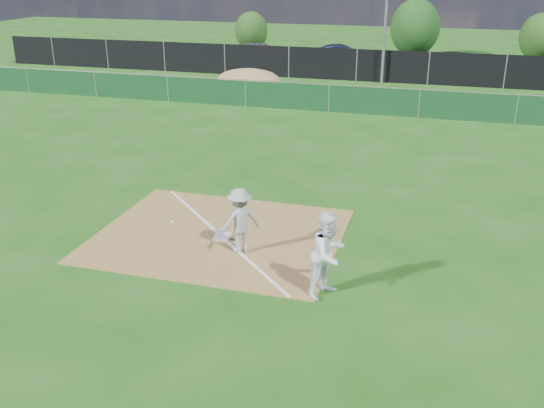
{
  "coord_description": "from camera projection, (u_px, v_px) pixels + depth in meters",
  "views": [
    {
      "loc": [
        5.14,
        -11.91,
        6.4
      ],
      "look_at": [
        1.38,
        1.0,
        1.0
      ],
      "focal_mm": 40.0,
      "sensor_mm": 36.0,
      "label": 1
    }
  ],
  "objects": [
    {
      "name": "tree_right",
      "position": [
        540.0,
        37.0,
        40.85
      ],
      "size": [
        2.72,
        2.72,
        3.23
      ],
      "color": "#382316",
      "rests_on": "ground"
    },
    {
      "name": "car_right",
      "position": [
        460.0,
        62.0,
        37.33
      ],
      "size": [
        4.55,
        3.15,
        1.22
      ],
      "primitive_type": "imported",
      "rotation": [
        0.0,
        0.0,
        1.95
      ],
      "color": "black",
      "rests_on": "parking_lot"
    },
    {
      "name": "play_at_first",
      "position": [
        240.0,
        221.0,
        14.02
      ],
      "size": [
        2.3,
        1.13,
        1.59
      ],
      "color": "#ADADAF",
      "rests_on": "infield_dirt"
    },
    {
      "name": "ground",
      "position": [
        303.0,
        141.0,
        23.24
      ],
      "size": [
        90.0,
        90.0,
        0.0
      ],
      "primitive_type": "plane",
      "color": "#1A4F10",
      "rests_on": "ground"
    },
    {
      "name": "runner",
      "position": [
        329.0,
        254.0,
        12.19
      ],
      "size": [
        1.03,
        1.11,
        1.84
      ],
      "primitive_type": "imported",
      "rotation": [
        0.0,
        0.0,
        1.09
      ],
      "color": "white",
      "rests_on": "ground"
    },
    {
      "name": "dirt_mound",
      "position": [
        249.0,
        80.0,
        31.89
      ],
      "size": [
        3.38,
        2.6,
        1.17
      ],
      "primitive_type": "ellipsoid",
      "color": "#977449",
      "rests_on": "ground"
    },
    {
      "name": "infield_dirt",
      "position": [
        219.0,
        235.0,
        15.22
      ],
      "size": [
        6.0,
        5.0,
        0.02
      ],
      "primitive_type": "cube",
      "color": "olive",
      "rests_on": "ground"
    },
    {
      "name": "parking_lot",
      "position": [
        368.0,
        67.0,
        39.27
      ],
      "size": [
        46.0,
        9.0,
        0.01
      ],
      "primitive_type": "cube",
      "color": "black",
      "rests_on": "ground"
    },
    {
      "name": "car_mid",
      "position": [
        342.0,
        56.0,
        39.45
      ],
      "size": [
        4.22,
        1.98,
        1.34
      ],
      "primitive_type": "imported",
      "rotation": [
        0.0,
        0.0,
        1.71
      ],
      "color": "black",
      "rests_on": "parking_lot"
    },
    {
      "name": "foul_line",
      "position": [
        219.0,
        234.0,
        15.21
      ],
      "size": [
        5.01,
        5.01,
        0.01
      ],
      "primitive_type": "cube",
      "rotation": [
        0.0,
        0.0,
        0.79
      ],
      "color": "white",
      "rests_on": "infield_dirt"
    },
    {
      "name": "light_pole",
      "position": [
        386.0,
        9.0,
        32.67
      ],
      "size": [
        0.16,
        0.16,
        8.0
      ],
      "primitive_type": "cylinder",
      "color": "slate",
      "rests_on": "ground"
    },
    {
      "name": "tree_left",
      "position": [
        251.0,
        31.0,
        45.68
      ],
      "size": [
        2.47,
        2.47,
        2.93
      ],
      "color": "#382316",
      "rests_on": "ground"
    },
    {
      "name": "car_left",
      "position": [
        261.0,
        53.0,
        40.2
      ],
      "size": [
        4.64,
        2.85,
        1.47
      ],
      "primitive_type": "imported",
      "rotation": [
        0.0,
        0.0,
        1.84
      ],
      "color": "#A6A9AE",
      "rests_on": "parking_lot"
    },
    {
      "name": "tree_mid",
      "position": [
        415.0,
        28.0,
        42.33
      ],
      "size": [
        3.41,
        3.41,
        4.05
      ],
      "color": "#382316",
      "rests_on": "ground"
    },
    {
      "name": "green_fence",
      "position": [
        329.0,
        99.0,
        27.47
      ],
      "size": [
        44.0,
        0.05,
        1.2
      ],
      "primitive_type": "cube",
      "color": "#0E3418",
      "rests_on": "ground"
    },
    {
      "name": "first_base",
      "position": [
        222.0,
        237.0,
        14.99
      ],
      "size": [
        0.43,
        0.43,
        0.08
      ],
      "primitive_type": "cube",
      "rotation": [
        0.0,
        0.0,
        0.11
      ],
      "color": "silver",
      "rests_on": "infield_dirt"
    },
    {
      "name": "black_fence",
      "position": [
        357.0,
        65.0,
        34.48
      ],
      "size": [
        46.0,
        0.04,
        1.8
      ],
      "primitive_type": "cube",
      "color": "black",
      "rests_on": "ground"
    }
  ]
}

